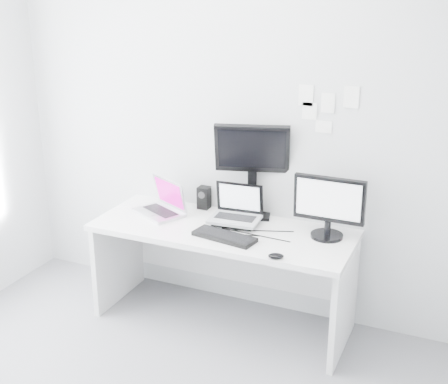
{
  "coord_description": "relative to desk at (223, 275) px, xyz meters",
  "views": [
    {
      "loc": [
        1.55,
        -2.25,
        2.34
      ],
      "look_at": [
        0.02,
        1.23,
        1.0
      ],
      "focal_mm": 48.45,
      "sensor_mm": 36.0,
      "label": 1
    }
  ],
  "objects": [
    {
      "name": "samsung_monitor",
      "position": [
        0.7,
        0.13,
        0.58
      ],
      "size": [
        0.47,
        0.22,
        0.43
      ],
      "primitive_type": "cube",
      "rotation": [
        0.0,
        0.0,
        -0.0
      ],
      "color": "black",
      "rests_on": "desk"
    },
    {
      "name": "wall_note_2",
      "position": [
        0.75,
        0.34,
        1.26
      ],
      "size": [
        0.1,
        0.0,
        0.14
      ],
      "primitive_type": "cube",
      "color": "white",
      "rests_on": "back_wall"
    },
    {
      "name": "macbook",
      "position": [
        -0.53,
        0.05,
        0.5
      ],
      "size": [
        0.44,
        0.4,
        0.27
      ],
      "primitive_type": "cube",
      "rotation": [
        0.0,
        0.0,
        -0.47
      ],
      "color": "#AEAEB2",
      "rests_on": "desk"
    },
    {
      "name": "wall_note_0",
      "position": [
        0.45,
        0.34,
        1.26
      ],
      "size": [
        0.1,
        0.0,
        0.14
      ],
      "primitive_type": "cube",
      "color": "white",
      "rests_on": "back_wall"
    },
    {
      "name": "back_wall",
      "position": [
        0.0,
        0.35,
        0.99
      ],
      "size": [
        3.6,
        0.0,
        3.6
      ],
      "primitive_type": "plane",
      "rotation": [
        1.57,
        0.0,
        0.0
      ],
      "color": "#BBBEC0",
      "rests_on": "ground"
    },
    {
      "name": "desk",
      "position": [
        0.0,
        0.0,
        0.0
      ],
      "size": [
        1.8,
        0.7,
        0.73
      ],
      "primitive_type": "cube",
      "color": "white",
      "rests_on": "ground"
    },
    {
      "name": "keyboard",
      "position": [
        0.09,
        -0.16,
        0.38
      ],
      "size": [
        0.45,
        0.22,
        0.03
      ],
      "primitive_type": "cube",
      "rotation": [
        0.0,
        0.0,
        -0.17
      ],
      "color": "black",
      "rests_on": "desk"
    },
    {
      "name": "dell_laptop",
      "position": [
        0.05,
        0.09,
        0.51
      ],
      "size": [
        0.36,
        0.29,
        0.28
      ],
      "primitive_type": "cube",
      "rotation": [
        0.0,
        0.0,
        0.07
      ],
      "color": "#A3A5AA",
      "rests_on": "desk"
    },
    {
      "name": "wall_note_4",
      "position": [
        0.48,
        0.34,
        1.15
      ],
      "size": [
        0.1,
        0.0,
        0.11
      ],
      "primitive_type": "cube",
      "color": "white",
      "rests_on": "back_wall"
    },
    {
      "name": "mouse",
      "position": [
        0.49,
        -0.31,
        0.38
      ],
      "size": [
        0.11,
        0.09,
        0.03
      ],
      "primitive_type": "ellipsoid",
      "rotation": [
        0.0,
        0.0,
        0.34
      ],
      "color": "black",
      "rests_on": "desk"
    },
    {
      "name": "speaker",
      "position": [
        -0.28,
        0.29,
        0.45
      ],
      "size": [
        0.08,
        0.08,
        0.17
      ],
      "primitive_type": "cube",
      "rotation": [
        0.0,
        0.0,
        0.01
      ],
      "color": "black",
      "rests_on": "desk"
    },
    {
      "name": "wall_note_3",
      "position": [
        0.58,
        0.34,
        1.05
      ],
      "size": [
        0.11,
        0.0,
        0.08
      ],
      "primitive_type": "cube",
      "color": "white",
      "rests_on": "back_wall"
    },
    {
      "name": "rear_monitor",
      "position": [
        0.1,
        0.28,
        0.72
      ],
      "size": [
        0.55,
        0.32,
        0.7
      ],
      "primitive_type": "cube",
      "rotation": [
        0.0,
        0.0,
        0.28
      ],
      "color": "black",
      "rests_on": "desk"
    },
    {
      "name": "wall_note_1",
      "position": [
        0.6,
        0.34,
        1.22
      ],
      "size": [
        0.09,
        0.0,
        0.13
      ],
      "primitive_type": "cube",
      "color": "white",
      "rests_on": "back_wall"
    }
  ]
}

